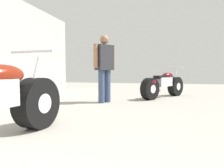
% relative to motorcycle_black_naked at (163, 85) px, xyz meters
% --- Properties ---
extents(ground_plane, '(18.32, 18.32, 0.00)m').
position_rel_motorcycle_black_naked_xyz_m(ground_plane, '(-0.74, -2.29, -0.36)').
color(ground_plane, '#9E998E').
extents(motorcycle_black_naked, '(1.21, 1.68, 0.88)m').
position_rel_motorcycle_black_naked_xyz_m(motorcycle_black_naked, '(0.00, 0.00, 0.00)').
color(motorcycle_black_naked, black).
rests_on(motorcycle_black_naked, ground_plane).
extents(mechanic_in_blue, '(0.44, 0.59, 1.60)m').
position_rel_motorcycle_black_naked_xyz_m(mechanic_in_blue, '(-1.37, -1.24, 0.54)').
color(mechanic_in_blue, '#384766').
rests_on(mechanic_in_blue, ground_plane).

